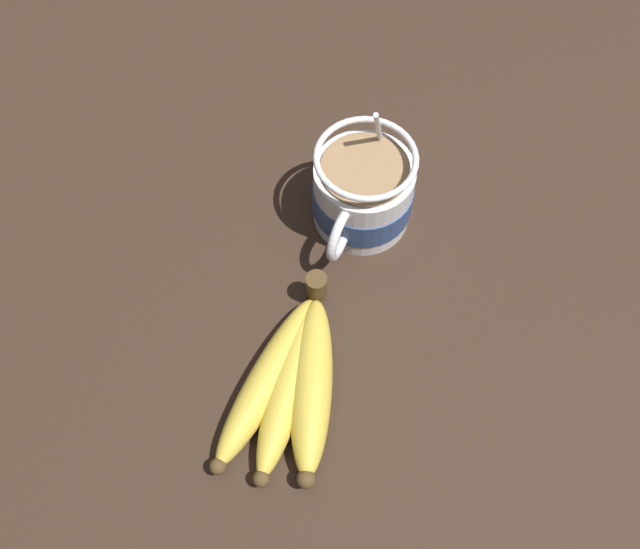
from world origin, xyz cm
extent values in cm
cube|color=#332319|center=(0.00, 0.00, 1.43)|extent=(133.34, 133.34, 2.86)
cylinder|color=silver|center=(-5.63, -2.98, 6.65)|extent=(9.57, 9.57, 7.57)
cylinder|color=navy|center=(-5.63, -2.98, 6.13)|extent=(9.77, 9.77, 3.27)
torus|color=silver|center=(0.05, -2.98, 7.54)|extent=(5.39, 0.90, 5.39)
cylinder|color=#997551|center=(-5.63, -2.98, 10.53)|extent=(8.37, 8.37, 0.40)
torus|color=silver|center=(-5.63, -2.98, 12.21)|extent=(9.57, 9.57, 0.60)
cylinder|color=silver|center=(-9.55, -2.98, 10.27)|extent=(4.97, 0.50, 11.99)
ellipsoid|color=silver|center=(-7.30, -2.98, 4.36)|extent=(3.00, 2.00, 0.80)
cylinder|color=#4C381E|center=(4.89, -3.28, 5.49)|extent=(2.00, 2.00, 3.00)
ellipsoid|color=gold|center=(14.39, -3.79, 4.46)|extent=(17.18, 4.11, 3.20)
sphere|color=#4C381E|center=(22.89, -4.25, 4.46)|extent=(1.44, 1.44, 1.44)
ellipsoid|color=gold|center=(14.13, -1.83, 4.44)|extent=(16.99, 5.70, 3.15)
sphere|color=#4C381E|center=(22.38, -0.54, 4.44)|extent=(1.42, 1.42, 1.42)
ellipsoid|color=gold|center=(13.40, -0.03, 4.66)|extent=(16.43, 9.13, 3.60)
sphere|color=#4C381E|center=(20.98, 2.85, 4.66)|extent=(1.62, 1.62, 1.62)
camera|label=1|loc=(32.36, 9.04, 63.36)|focal=40.00mm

